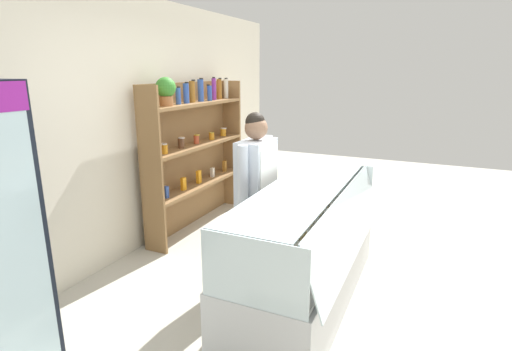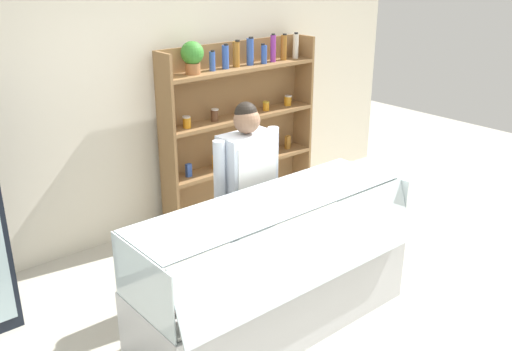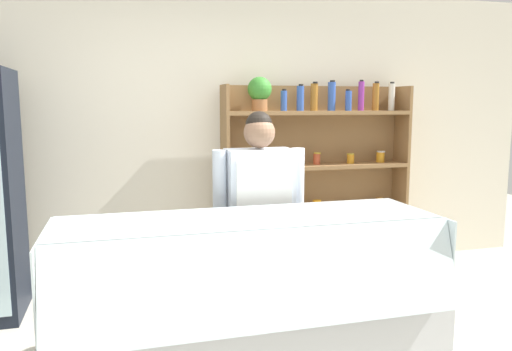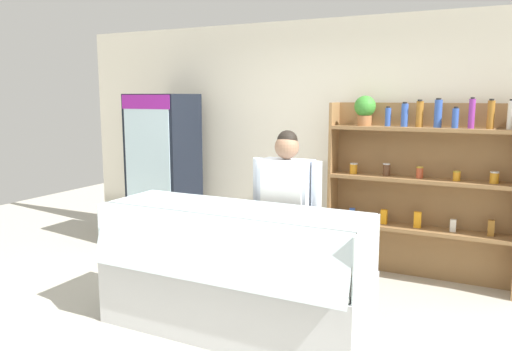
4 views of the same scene
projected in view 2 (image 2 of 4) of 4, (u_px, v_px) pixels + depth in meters
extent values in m
plane|color=#B7B2A3|center=(290.00, 320.00, 4.37)|extent=(12.00, 12.00, 0.00)
cube|color=silver|center=(140.00, 98.00, 5.38)|extent=(6.80, 0.10, 2.70)
cube|color=olive|center=(233.00, 128.00, 6.03)|extent=(1.81, 0.02, 1.80)
cube|color=olive|center=(168.00, 148.00, 5.39)|extent=(0.03, 0.28, 1.80)
cube|color=olive|center=(302.00, 116.00, 6.46)|extent=(0.03, 0.28, 1.80)
cube|color=olive|center=(242.00, 163.00, 6.06)|extent=(1.75, 0.28, 0.04)
cube|color=olive|center=(241.00, 117.00, 5.87)|extent=(1.75, 0.28, 0.04)
cube|color=olive|center=(241.00, 69.00, 5.69)|extent=(1.75, 0.28, 0.04)
cylinder|color=#996038|center=(193.00, 69.00, 5.32)|extent=(0.14, 0.14, 0.10)
sphere|color=#37862D|center=(192.00, 53.00, 5.27)|extent=(0.22, 0.22, 0.22)
cylinder|color=#3356B2|center=(212.00, 61.00, 5.46)|extent=(0.06, 0.06, 0.18)
cylinder|color=black|center=(213.00, 51.00, 5.41)|extent=(0.04, 0.04, 0.02)
cylinder|color=#3356B2|center=(225.00, 57.00, 5.55)|extent=(0.07, 0.07, 0.23)
cylinder|color=black|center=(226.00, 45.00, 5.49)|extent=(0.04, 0.04, 0.02)
cylinder|color=#9E6623|center=(236.00, 54.00, 5.63)|extent=(0.07, 0.07, 0.25)
cylinder|color=black|center=(237.00, 41.00, 5.57)|extent=(0.04, 0.04, 0.02)
cylinder|color=#3356B2|center=(250.00, 52.00, 5.73)|extent=(0.07, 0.07, 0.27)
cylinder|color=black|center=(251.00, 38.00, 5.67)|extent=(0.05, 0.05, 0.02)
cylinder|color=#3356B2|center=(264.00, 55.00, 5.82)|extent=(0.06, 0.06, 0.19)
cylinder|color=black|center=(263.00, 44.00, 5.79)|extent=(0.04, 0.04, 0.02)
cylinder|color=purple|center=(273.00, 49.00, 5.90)|extent=(0.06, 0.06, 0.27)
cylinder|color=black|center=(273.00, 34.00, 5.84)|extent=(0.04, 0.04, 0.02)
cylinder|color=#9E6623|center=(284.00, 48.00, 6.01)|extent=(0.06, 0.06, 0.26)
cylinder|color=black|center=(285.00, 34.00, 5.94)|extent=(0.04, 0.04, 0.02)
cylinder|color=silver|center=(296.00, 46.00, 6.10)|extent=(0.06, 0.06, 0.26)
cylinder|color=black|center=(296.00, 33.00, 6.04)|extent=(0.04, 0.04, 0.02)
cylinder|color=orange|center=(187.00, 123.00, 5.44)|extent=(0.08, 0.08, 0.10)
cylinder|color=silver|center=(186.00, 117.00, 5.43)|extent=(0.08, 0.08, 0.01)
cylinder|color=brown|center=(214.00, 115.00, 5.66)|extent=(0.07, 0.07, 0.12)
cylinder|color=silver|center=(215.00, 109.00, 5.63)|extent=(0.07, 0.07, 0.01)
cylinder|color=#BF4C2D|center=(240.00, 111.00, 5.85)|extent=(0.07, 0.07, 0.10)
cylinder|color=gold|center=(241.00, 105.00, 5.83)|extent=(0.07, 0.07, 0.01)
cylinder|color=orange|center=(266.00, 107.00, 6.05)|extent=(0.07, 0.07, 0.08)
cylinder|color=gold|center=(266.00, 102.00, 6.04)|extent=(0.07, 0.07, 0.01)
cylinder|color=orange|center=(288.00, 101.00, 6.25)|extent=(0.08, 0.08, 0.10)
cylinder|color=silver|center=(288.00, 96.00, 6.23)|extent=(0.08, 0.08, 0.01)
cube|color=#3356B2|center=(189.00, 170.00, 5.62)|extent=(0.06, 0.04, 0.13)
cube|color=orange|center=(216.00, 162.00, 5.82)|extent=(0.07, 0.04, 0.15)
cube|color=orange|center=(241.00, 155.00, 6.02)|extent=(0.07, 0.04, 0.16)
cube|color=silver|center=(265.00, 150.00, 6.23)|extent=(0.06, 0.04, 0.12)
cube|color=#9E6623|center=(288.00, 142.00, 6.42)|extent=(0.06, 0.04, 0.15)
cube|color=silver|center=(273.00, 294.00, 4.21)|extent=(2.14, 0.74, 0.55)
cube|color=white|center=(274.00, 259.00, 4.10)|extent=(2.08, 0.68, 0.03)
cube|color=silver|center=(310.00, 252.00, 3.78)|extent=(2.10, 0.16, 0.47)
cube|color=silver|center=(270.00, 202.00, 3.98)|extent=(2.10, 0.58, 0.01)
cube|color=silver|center=(142.00, 285.00, 3.39)|extent=(0.01, 0.70, 0.45)
cube|color=silver|center=(371.00, 195.00, 4.66)|extent=(0.01, 0.70, 0.45)
cube|color=tan|center=(164.00, 291.00, 3.63)|extent=(0.17, 0.13, 0.05)
cube|color=white|center=(183.00, 307.00, 3.47)|extent=(0.05, 0.03, 0.02)
cube|color=tan|center=(201.00, 276.00, 3.81)|extent=(0.17, 0.14, 0.05)
cube|color=white|center=(221.00, 290.00, 3.65)|extent=(0.05, 0.03, 0.02)
cube|color=beige|center=(235.00, 262.00, 3.98)|extent=(0.16, 0.12, 0.05)
cube|color=white|center=(255.00, 275.00, 3.82)|extent=(0.05, 0.03, 0.02)
cube|color=tan|center=(266.00, 249.00, 4.15)|extent=(0.16, 0.14, 0.04)
cube|color=white|center=(287.00, 261.00, 3.99)|extent=(0.05, 0.03, 0.02)
cube|color=beige|center=(294.00, 238.00, 4.33)|extent=(0.16, 0.11, 0.04)
cube|color=white|center=(315.00, 248.00, 4.17)|extent=(0.05, 0.03, 0.02)
cube|color=beige|center=(321.00, 227.00, 4.50)|extent=(0.16, 0.11, 0.04)
cube|color=white|center=(342.00, 236.00, 4.34)|extent=(0.05, 0.03, 0.02)
cube|color=tan|center=(345.00, 216.00, 4.67)|extent=(0.17, 0.11, 0.06)
cube|color=white|center=(366.00, 226.00, 4.51)|extent=(0.05, 0.03, 0.02)
cylinder|color=#C1706B|center=(177.00, 300.00, 3.46)|extent=(0.18, 0.15, 0.14)
cylinder|color=#A35B4C|center=(207.00, 289.00, 3.60)|extent=(0.17, 0.14, 0.12)
cylinder|color=tan|center=(234.00, 278.00, 3.73)|extent=(0.20, 0.14, 0.11)
cylinder|color=white|center=(335.00, 225.00, 4.31)|extent=(0.07, 0.07, 0.23)
cylinder|color=white|center=(343.00, 221.00, 4.37)|extent=(0.07, 0.07, 0.24)
cylinder|color=#383D51|center=(238.00, 250.00, 4.65)|extent=(0.13, 0.13, 0.73)
cylinder|color=#383D51|center=(257.00, 243.00, 4.76)|extent=(0.13, 0.13, 0.73)
cube|color=silver|center=(247.00, 171.00, 4.46)|extent=(0.44, 0.24, 0.60)
cube|color=white|center=(257.00, 213.00, 4.49)|extent=(0.37, 0.01, 1.13)
cylinder|color=silver|center=(219.00, 175.00, 4.29)|extent=(0.09, 0.09, 0.54)
cylinder|color=silver|center=(273.00, 160.00, 4.61)|extent=(0.09, 0.09, 0.54)
sphere|color=#8C664C|center=(247.00, 120.00, 4.31)|extent=(0.21, 0.21, 0.21)
sphere|color=black|center=(246.00, 113.00, 4.30)|extent=(0.18, 0.18, 0.18)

